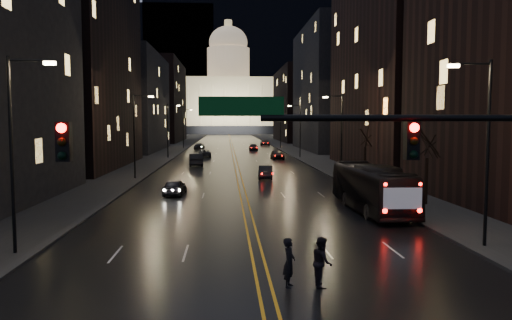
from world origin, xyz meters
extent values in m
cube|color=black|center=(0.00, 130.00, 0.01)|extent=(20.00, 320.00, 0.02)
cube|color=black|center=(-14.00, 130.00, 0.08)|extent=(8.00, 320.00, 0.16)
cube|color=black|center=(14.00, 130.00, 0.08)|extent=(8.00, 320.00, 0.16)
cube|color=orange|center=(0.00, 130.00, 0.03)|extent=(0.62, 320.00, 0.01)
cube|color=black|center=(-21.00, 54.00, 14.00)|extent=(12.00, 30.00, 28.00)
cube|color=black|center=(-21.00, 92.00, 10.00)|extent=(12.00, 34.00, 20.00)
cube|color=black|center=(-21.00, 140.00, 12.00)|extent=(12.00, 40.00, 24.00)
cube|color=black|center=(21.00, 50.00, 19.00)|extent=(12.00, 30.00, 38.00)
cube|color=black|center=(21.00, 92.00, 13.00)|extent=(12.00, 34.00, 26.00)
cube|color=black|center=(21.00, 140.00, 11.00)|extent=(12.00, 40.00, 22.00)
cube|color=black|center=(40.00, 380.00, 65.00)|extent=(520.00, 60.00, 130.00)
cube|color=black|center=(0.00, 250.00, 2.00)|extent=(90.00, 50.00, 4.00)
cube|color=#E3C883|center=(0.00, 250.00, 16.00)|extent=(80.00, 36.00, 24.00)
cylinder|color=beige|center=(0.00, 250.00, 36.00)|extent=(22.00, 22.00, 16.00)
ellipsoid|color=beige|center=(0.00, 250.00, 47.00)|extent=(20.00, 20.00, 17.00)
cylinder|color=#E3C883|center=(0.00, 250.00, 55.50)|extent=(4.00, 4.00, 6.00)
cylinder|color=black|center=(5.50, 0.00, 6.20)|extent=(12.00, 0.18, 0.18)
cube|color=black|center=(-5.50, 0.00, 5.60)|extent=(0.35, 0.30, 1.00)
cube|color=black|center=(3.50, 0.00, 5.60)|extent=(0.35, 0.30, 1.00)
sphere|color=#FF0705|center=(-5.50, -0.18, 5.95)|extent=(0.24, 0.24, 0.24)
sphere|color=#FF0705|center=(3.50, -0.18, 5.95)|extent=(0.24, 0.24, 0.24)
cube|color=#053F14|center=(-1.00, 0.00, 6.50)|extent=(2.20, 0.06, 0.50)
cylinder|color=black|center=(11.00, 10.00, 4.50)|extent=(0.16, 0.16, 9.00)
cylinder|color=black|center=(10.10, 10.00, 8.80)|extent=(1.80, 0.10, 0.10)
cube|color=beige|center=(9.20, 10.00, 8.70)|extent=(0.50, 0.25, 0.15)
cylinder|color=black|center=(-11.00, 10.00, 4.50)|extent=(0.16, 0.16, 9.00)
cylinder|color=black|center=(-10.10, 10.00, 8.80)|extent=(1.80, 0.10, 0.10)
cube|color=beige|center=(-9.20, 10.00, 8.70)|extent=(0.50, 0.25, 0.15)
cylinder|color=black|center=(11.00, 40.00, 4.50)|extent=(0.16, 0.16, 9.00)
cylinder|color=black|center=(10.10, 40.00, 8.80)|extent=(1.80, 0.10, 0.10)
cube|color=beige|center=(9.20, 40.00, 8.70)|extent=(0.50, 0.25, 0.15)
cylinder|color=black|center=(-11.00, 40.00, 4.50)|extent=(0.16, 0.16, 9.00)
cylinder|color=black|center=(-10.10, 40.00, 8.80)|extent=(1.80, 0.10, 0.10)
cube|color=beige|center=(-9.20, 40.00, 8.70)|extent=(0.50, 0.25, 0.15)
cylinder|color=black|center=(11.00, 70.00, 4.50)|extent=(0.16, 0.16, 9.00)
cylinder|color=black|center=(10.10, 70.00, 8.80)|extent=(1.80, 0.10, 0.10)
cube|color=beige|center=(9.20, 70.00, 8.70)|extent=(0.50, 0.25, 0.15)
cylinder|color=black|center=(-11.00, 70.00, 4.50)|extent=(0.16, 0.16, 9.00)
cylinder|color=black|center=(-10.10, 70.00, 8.80)|extent=(1.80, 0.10, 0.10)
cube|color=beige|center=(-9.20, 70.00, 8.70)|extent=(0.50, 0.25, 0.15)
cylinder|color=black|center=(11.00, 100.00, 4.50)|extent=(0.16, 0.16, 9.00)
cylinder|color=black|center=(10.10, 100.00, 8.80)|extent=(1.80, 0.10, 0.10)
cube|color=beige|center=(9.20, 100.00, 8.70)|extent=(0.50, 0.25, 0.15)
cylinder|color=black|center=(-11.00, 100.00, 4.50)|extent=(0.16, 0.16, 9.00)
cylinder|color=black|center=(-10.10, 100.00, 8.80)|extent=(1.80, 0.10, 0.10)
cube|color=beige|center=(-9.20, 100.00, 8.70)|extent=(0.50, 0.25, 0.15)
cylinder|color=black|center=(13.00, 22.00, 1.75)|extent=(0.24, 0.24, 3.50)
cylinder|color=black|center=(13.00, 38.00, 1.75)|extent=(0.24, 0.24, 3.50)
imported|color=black|center=(8.50, 20.29, 1.59)|extent=(2.95, 11.46, 3.17)
imported|color=black|center=(-5.69, 28.54, 0.68)|extent=(1.89, 4.10, 1.36)
imported|color=black|center=(-5.56, 55.74, 0.86)|extent=(2.30, 5.36, 1.72)
imported|color=black|center=(-5.12, 73.00, 0.67)|extent=(2.49, 4.96, 1.35)
imported|color=black|center=(-7.31, 97.12, 0.69)|extent=(2.34, 4.89, 1.38)
imported|color=black|center=(2.82, 40.02, 0.69)|extent=(1.86, 4.33, 1.39)
imported|color=black|center=(6.81, 66.72, 0.79)|extent=(2.08, 4.74, 1.59)
imported|color=black|center=(4.33, 91.36, 0.68)|extent=(2.03, 4.74, 1.36)
imported|color=black|center=(8.50, 113.44, 0.70)|extent=(2.54, 5.12, 1.39)
imported|color=black|center=(0.90, 5.00, 0.92)|extent=(0.62, 0.77, 1.85)
imported|color=black|center=(2.13, 5.00, 0.93)|extent=(0.53, 0.92, 1.87)
camera|label=1|loc=(-1.40, -12.89, 6.11)|focal=35.00mm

